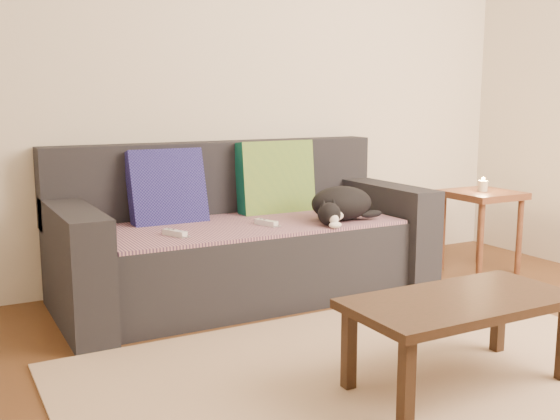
{
  "coord_description": "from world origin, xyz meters",
  "views": [
    {
      "loc": [
        -1.56,
        -1.77,
        1.13
      ],
      "look_at": [
        0.05,
        1.2,
        0.55
      ],
      "focal_mm": 42.0,
      "sensor_mm": 36.0,
      "label": 1
    }
  ],
  "objects": [
    {
      "name": "coffee_table",
      "position": [
        0.22,
        0.04,
        0.32
      ],
      "size": [
        0.91,
        0.46,
        0.36
      ],
      "color": "black",
      "rests_on": "rug"
    },
    {
      "name": "cat",
      "position": [
        0.49,
        1.29,
        0.53
      ],
      "size": [
        0.45,
        0.34,
        0.19
      ],
      "rotation": [
        0.0,
        0.0,
        0.04
      ],
      "color": "black",
      "rests_on": "throw_blanket"
    },
    {
      "name": "candle",
      "position": [
        1.6,
        1.3,
        0.57
      ],
      "size": [
        0.06,
        0.06,
        0.09
      ],
      "color": "beige",
      "rests_on": "side_table"
    },
    {
      "name": "rug",
      "position": [
        0.0,
        0.15,
        0.01
      ],
      "size": [
        2.5,
        1.8,
        0.01
      ],
      "primitive_type": "cube",
      "color": "tan",
      "rests_on": "ground"
    },
    {
      "name": "cushion_navy",
      "position": [
        -0.38,
        1.74,
        0.63
      ],
      "size": [
        0.43,
        0.22,
        0.44
      ],
      "primitive_type": "cube",
      "rotation": [
        -0.27,
        0.0,
        0.0
      ],
      "color": "#15124D",
      "rests_on": "throw_blanket"
    },
    {
      "name": "back_wall",
      "position": [
        0.0,
        2.0,
        1.3
      ],
      "size": [
        4.5,
        0.04,
        2.6
      ],
      "primitive_type": "cube",
      "color": "beige",
      "rests_on": "ground"
    },
    {
      "name": "sofa",
      "position": [
        0.0,
        1.57,
        0.31
      ],
      "size": [
        2.1,
        0.94,
        0.87
      ],
      "color": "#232328",
      "rests_on": "ground"
    },
    {
      "name": "ground",
      "position": [
        0.0,
        0.0,
        0.0
      ],
      "size": [
        4.5,
        4.5,
        0.0
      ],
      "primitive_type": "plane",
      "color": "brown",
      "rests_on": "ground"
    },
    {
      "name": "side_table",
      "position": [
        1.6,
        1.3,
        0.44
      ],
      "size": [
        0.43,
        0.43,
        0.53
      ],
      "color": "brown",
      "rests_on": "ground"
    },
    {
      "name": "cushion_green",
      "position": [
        0.31,
        1.74,
        0.63
      ],
      "size": [
        0.48,
        0.17,
        0.49
      ],
      "primitive_type": "cube",
      "rotation": [
        -0.11,
        0.0,
        0.0
      ],
      "color": "#0C4E3E",
      "rests_on": "throw_blanket"
    },
    {
      "name": "wii_remote_a",
      "position": [
        -0.49,
        1.33,
        0.46
      ],
      "size": [
        0.09,
        0.15,
        0.03
      ],
      "primitive_type": "cube",
      "rotation": [
        0.0,
        0.0,
        1.98
      ],
      "color": "white",
      "rests_on": "throw_blanket"
    },
    {
      "name": "wii_remote_b",
      "position": [
        0.05,
        1.36,
        0.46
      ],
      "size": [
        0.08,
        0.15,
        0.03
      ],
      "primitive_type": "cube",
      "rotation": [
        0.0,
        0.0,
        1.89
      ],
      "color": "white",
      "rests_on": "throw_blanket"
    },
    {
      "name": "throw_blanket",
      "position": [
        0.0,
        1.48,
        0.43
      ],
      "size": [
        1.66,
        0.74,
        0.02
      ],
      "primitive_type": "cube",
      "color": "#3A2648",
      "rests_on": "sofa"
    }
  ]
}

